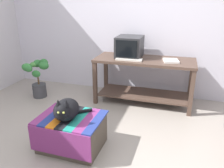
# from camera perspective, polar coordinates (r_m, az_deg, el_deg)

# --- Properties ---
(ground_plane) EXTENTS (14.00, 14.00, 0.00)m
(ground_plane) POSITION_cam_1_polar(r_m,az_deg,el_deg) (2.62, -5.96, -17.77)
(ground_plane) COLOR #9E9389
(back_wall) EXTENTS (8.00, 0.10, 2.60)m
(back_wall) POSITION_cam_1_polar(r_m,az_deg,el_deg) (4.02, 5.47, 15.93)
(back_wall) COLOR silver
(back_wall) RESTS_ON ground_plane
(desk) EXTENTS (1.56, 0.65, 0.73)m
(desk) POSITION_cam_1_polar(r_m,az_deg,el_deg) (3.69, 7.98, 2.73)
(desk) COLOR #4C382D
(desk) RESTS_ON ground_plane
(tv_monitor) EXTENTS (0.40, 0.46, 0.33)m
(tv_monitor) POSITION_cam_1_polar(r_m,az_deg,el_deg) (3.70, 4.39, 9.20)
(tv_monitor) COLOR #28282B
(tv_monitor) RESTS_ON desk
(keyboard) EXTENTS (0.40, 0.16, 0.02)m
(keyboard) POSITION_cam_1_polar(r_m,az_deg,el_deg) (3.52, 4.29, 6.16)
(keyboard) COLOR beige
(keyboard) RESTS_ON desk
(book) EXTENTS (0.26, 0.28, 0.03)m
(book) POSITION_cam_1_polar(r_m,az_deg,el_deg) (3.54, 14.48, 5.64)
(book) COLOR white
(book) RESTS_ON desk
(ottoman_with_blanket) EXTENTS (0.71, 0.56, 0.39)m
(ottoman_with_blanket) POSITION_cam_1_polar(r_m,az_deg,el_deg) (2.70, -10.06, -11.69)
(ottoman_with_blanket) COLOR #4C4238
(ottoman_with_blanket) RESTS_ON ground_plane
(cat) EXTENTS (0.39, 0.46, 0.29)m
(cat) POSITION_cam_1_polar(r_m,az_deg,el_deg) (2.52, -11.38, -6.24)
(cat) COLOR black
(cat) RESTS_ON ottoman_with_blanket
(potted_plant) EXTENTS (0.45, 0.37, 0.66)m
(potted_plant) POSITION_cam_1_polar(r_m,az_deg,el_deg) (4.11, -18.00, 1.69)
(potted_plant) COLOR #3D3D42
(potted_plant) RESTS_ON ground_plane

